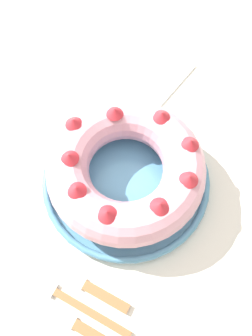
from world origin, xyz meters
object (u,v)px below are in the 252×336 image
(cake_knife, at_px, (86,285))
(napkin, at_px, (157,76))
(serving_knife, at_px, (76,325))
(fork, at_px, (69,300))
(bundt_cake, at_px, (126,168))
(serving_dish, at_px, (126,179))

(cake_knife, height_order, napkin, cake_knife)
(serving_knife, distance_m, napkin, 0.52)
(fork, bearing_deg, bundt_cake, 4.49)
(fork, relative_size, cake_knife, 1.06)
(serving_dish, xyz_separation_m, serving_knife, (-0.25, -0.05, -0.01))
(serving_knife, xyz_separation_m, cake_knife, (0.06, 0.02, 0.00))
(serving_dish, xyz_separation_m, bundt_cake, (-0.00, -0.00, 0.05))
(serving_dish, bearing_deg, cake_knife, -171.71)
(bundt_cake, distance_m, napkin, 0.27)
(serving_dish, height_order, serving_knife, serving_dish)
(fork, height_order, cake_knife, cake_knife)
(serving_dish, bearing_deg, serving_knife, -169.85)
(napkin, bearing_deg, fork, -171.39)
(serving_dish, bearing_deg, bundt_cake, -97.94)
(bundt_cake, relative_size, serving_knife, 1.31)
(fork, xyz_separation_m, cake_knife, (0.03, -0.01, 0.00))
(serving_knife, bearing_deg, napkin, 16.05)
(bundt_cake, relative_size, cake_knife, 1.52)
(bundt_cake, height_order, serving_knife, bundt_cake)
(serving_dish, distance_m, fork, 0.23)
(bundt_cake, bearing_deg, serving_dish, 82.06)
(bundt_cake, bearing_deg, napkin, 12.64)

